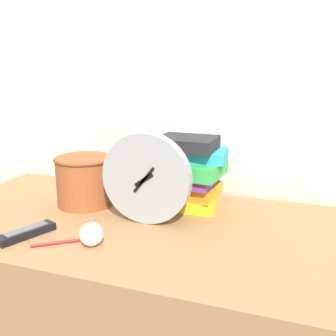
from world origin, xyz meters
name	(u,v)px	position (x,y,z in m)	size (l,w,h in m)	color
wall_back	(174,63)	(0.00, 0.72, 1.20)	(6.00, 0.04, 2.40)	silver
desk	(132,334)	(0.00, 0.32, 0.38)	(1.23, 0.65, 0.76)	olive
desk_clock	(146,178)	(0.05, 0.33, 0.89)	(0.26, 0.04, 0.26)	#99999E
book_stack	(188,171)	(0.13, 0.49, 0.88)	(0.25, 0.19, 0.22)	yellow
basket	(85,179)	(-0.19, 0.41, 0.84)	(0.19, 0.19, 0.16)	#994C28
tv_remote	(26,233)	(-0.20, 0.13, 0.77)	(0.09, 0.16, 0.02)	black
crumpled_paper_ball	(91,234)	(-0.02, 0.15, 0.79)	(0.06, 0.06, 0.06)	white
pen	(61,242)	(-0.09, 0.13, 0.76)	(0.12, 0.10, 0.01)	#B21E1E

